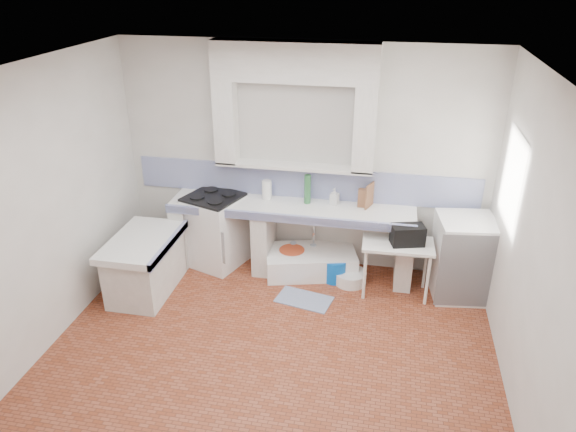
% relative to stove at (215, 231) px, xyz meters
% --- Properties ---
extents(floor, '(4.50, 4.50, 0.00)m').
position_rel_stove_xyz_m(floor, '(1.09, -1.70, -0.46)').
color(floor, brown).
rests_on(floor, ground).
extents(ceiling, '(4.50, 4.50, 0.00)m').
position_rel_stove_xyz_m(ceiling, '(1.09, -1.70, 2.34)').
color(ceiling, silver).
rests_on(ceiling, ground).
extents(wall_back, '(4.50, 0.00, 4.50)m').
position_rel_stove_xyz_m(wall_back, '(1.09, 0.30, 0.94)').
color(wall_back, silver).
rests_on(wall_back, ground).
extents(wall_front, '(4.50, 0.00, 4.50)m').
position_rel_stove_xyz_m(wall_front, '(1.09, -3.70, 0.94)').
color(wall_front, silver).
rests_on(wall_front, ground).
extents(wall_left, '(0.00, 4.50, 4.50)m').
position_rel_stove_xyz_m(wall_left, '(-1.16, -1.70, 0.94)').
color(wall_left, silver).
rests_on(wall_left, ground).
extents(wall_right, '(0.00, 4.50, 4.50)m').
position_rel_stove_xyz_m(wall_right, '(3.34, -1.70, 0.94)').
color(wall_right, silver).
rests_on(wall_right, ground).
extents(alcove_mass, '(1.90, 0.25, 0.45)m').
position_rel_stove_xyz_m(alcove_mass, '(0.99, 0.17, 2.12)').
color(alcove_mass, silver).
rests_on(alcove_mass, ground).
extents(window_frame, '(0.35, 0.86, 1.06)m').
position_rel_stove_xyz_m(window_frame, '(3.51, -0.50, 1.14)').
color(window_frame, '#3D2113').
rests_on(window_frame, ground).
extents(lace_valance, '(0.01, 0.84, 0.24)m').
position_rel_stove_xyz_m(lace_valance, '(3.37, -0.50, 1.52)').
color(lace_valance, white).
rests_on(lace_valance, ground).
extents(counter_slab, '(3.00, 0.60, 0.08)m').
position_rel_stove_xyz_m(counter_slab, '(0.99, -0.00, 0.40)').
color(counter_slab, white).
rests_on(counter_slab, ground).
extents(counter_lip, '(3.00, 0.04, 0.10)m').
position_rel_stove_xyz_m(counter_lip, '(0.99, -0.28, 0.40)').
color(counter_lip, navy).
rests_on(counter_lip, ground).
extents(counter_pier_left, '(0.20, 0.55, 0.82)m').
position_rel_stove_xyz_m(counter_pier_left, '(-0.41, -0.00, -0.05)').
color(counter_pier_left, silver).
rests_on(counter_pier_left, ground).
extents(counter_pier_mid, '(0.20, 0.55, 0.82)m').
position_rel_stove_xyz_m(counter_pier_mid, '(0.64, -0.00, -0.05)').
color(counter_pier_mid, silver).
rests_on(counter_pier_mid, ground).
extents(counter_pier_right, '(0.20, 0.55, 0.82)m').
position_rel_stove_xyz_m(counter_pier_right, '(2.39, -0.00, -0.05)').
color(counter_pier_right, silver).
rests_on(counter_pier_right, ground).
extents(peninsula_top, '(0.70, 1.10, 0.08)m').
position_rel_stove_xyz_m(peninsula_top, '(-0.61, -0.80, 0.20)').
color(peninsula_top, white).
rests_on(peninsula_top, ground).
extents(peninsula_base, '(0.60, 1.00, 0.62)m').
position_rel_stove_xyz_m(peninsula_base, '(-0.61, -0.80, -0.15)').
color(peninsula_base, silver).
rests_on(peninsula_base, ground).
extents(peninsula_lip, '(0.04, 1.10, 0.10)m').
position_rel_stove_xyz_m(peninsula_lip, '(-0.28, -0.80, 0.20)').
color(peninsula_lip, navy).
rests_on(peninsula_lip, ground).
extents(backsplash, '(4.27, 0.03, 0.40)m').
position_rel_stove_xyz_m(backsplash, '(1.09, 0.28, 0.64)').
color(backsplash, navy).
rests_on(backsplash, ground).
extents(stove, '(0.82, 0.81, 0.92)m').
position_rel_stove_xyz_m(stove, '(0.00, 0.00, 0.00)').
color(stove, white).
rests_on(stove, ground).
extents(sink, '(1.23, 0.87, 0.27)m').
position_rel_stove_xyz_m(sink, '(1.25, -0.01, -0.32)').
color(sink, white).
rests_on(sink, ground).
extents(side_table, '(0.82, 0.47, 0.04)m').
position_rel_stove_xyz_m(side_table, '(2.30, -0.29, -0.12)').
color(side_table, white).
rests_on(side_table, ground).
extents(fridge, '(0.70, 0.70, 0.97)m').
position_rel_stove_xyz_m(fridge, '(3.04, -0.15, 0.03)').
color(fridge, white).
rests_on(fridge, ground).
extents(bucket_red, '(0.34, 0.34, 0.30)m').
position_rel_stove_xyz_m(bucket_red, '(1.01, -0.02, -0.31)').
color(bucket_red, '#D54A25').
rests_on(bucket_red, ground).
extents(bucket_orange, '(0.36, 0.36, 0.27)m').
position_rel_stove_xyz_m(bucket_orange, '(1.16, -0.18, -0.32)').
color(bucket_orange, '#E63B00').
rests_on(bucket_orange, ground).
extents(bucket_blue, '(0.34, 0.34, 0.29)m').
position_rel_stove_xyz_m(bucket_blue, '(1.57, -0.13, -0.31)').
color(bucket_blue, blue).
rests_on(bucket_blue, ground).
extents(basin_white, '(0.48, 0.48, 0.15)m').
position_rel_stove_xyz_m(basin_white, '(1.77, -0.17, -0.38)').
color(basin_white, white).
rests_on(basin_white, ground).
extents(water_bottle_a, '(0.09, 0.09, 0.31)m').
position_rel_stove_xyz_m(water_bottle_a, '(0.99, 0.15, -0.30)').
color(water_bottle_a, silver).
rests_on(water_bottle_a, ground).
extents(water_bottle_b, '(0.09, 0.09, 0.31)m').
position_rel_stove_xyz_m(water_bottle_b, '(1.25, 0.15, -0.31)').
color(water_bottle_b, silver).
rests_on(water_bottle_b, ground).
extents(black_bag, '(0.41, 0.30, 0.23)m').
position_rel_stove_xyz_m(black_bag, '(2.39, -0.29, 0.33)').
color(black_bag, black).
rests_on(black_bag, side_table).
extents(green_bottle_a, '(0.08, 0.08, 0.31)m').
position_rel_stove_xyz_m(green_bottle_a, '(1.16, 0.15, 0.60)').
color(green_bottle_a, '#2B6837').
rests_on(green_bottle_a, counter_slab).
extents(green_bottle_b, '(0.10, 0.10, 0.37)m').
position_rel_stove_xyz_m(green_bottle_b, '(1.17, 0.12, 0.63)').
color(green_bottle_b, '#2B6837').
rests_on(green_bottle_b, counter_slab).
extents(knife_block, '(0.11, 0.09, 0.22)m').
position_rel_stove_xyz_m(knife_block, '(1.84, 0.15, 0.55)').
color(knife_block, '#905C39').
rests_on(knife_block, counter_slab).
extents(cutting_board, '(0.10, 0.21, 0.30)m').
position_rel_stove_xyz_m(cutting_board, '(1.92, 0.14, 0.59)').
color(cutting_board, '#905C39').
rests_on(cutting_board, counter_slab).
extents(paper_towel, '(0.13, 0.13, 0.24)m').
position_rel_stove_xyz_m(paper_towel, '(0.65, 0.15, 0.56)').
color(paper_towel, white).
rests_on(paper_towel, counter_slab).
extents(soap_bottle, '(0.12, 0.12, 0.21)m').
position_rel_stove_xyz_m(soap_bottle, '(1.50, 0.15, 0.55)').
color(soap_bottle, white).
rests_on(soap_bottle, counter_slab).
extents(rug, '(0.69, 0.49, 0.01)m').
position_rel_stove_xyz_m(rug, '(1.27, -0.65, -0.45)').
color(rug, '#354B7E').
rests_on(rug, ground).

